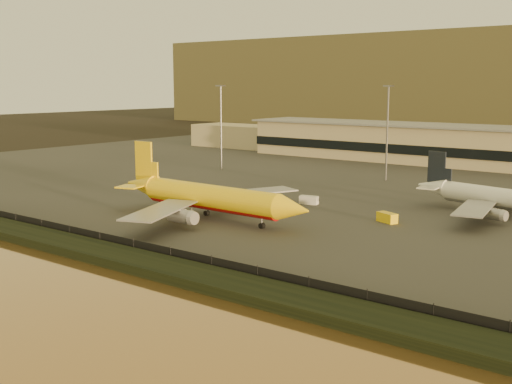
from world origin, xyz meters
TOP-DOWN VIEW (x-y plane):
  - ground at (0.00, 0.00)m, footprint 900.00×900.00m
  - embankment at (0.00, -17.00)m, footprint 320.00×7.00m
  - tarmac at (0.00, 95.00)m, footprint 320.00×220.00m
  - perimeter_fence at (0.00, -13.00)m, footprint 300.00×0.05m
  - terminal_building at (-14.52, 125.55)m, footprint 202.00×25.00m
  - apron_light_masts at (15.00, 75.00)m, footprint 152.20×12.20m
  - dhl_cargo_jet at (-14.12, 13.19)m, footprint 46.57×45.74m
  - white_narrowbody_jet at (30.35, 50.16)m, footprint 40.12×38.53m
  - gse_vehicle_yellow at (14.52, 31.42)m, footprint 4.48×3.28m
  - gse_vehicle_white at (-7.33, 38.06)m, footprint 4.24×2.60m

SIDE VIEW (x-z plane):
  - ground at x=0.00m, z-range 0.00..0.00m
  - tarmac at x=0.00m, z-range 0.00..0.20m
  - embankment at x=0.00m, z-range 0.00..1.40m
  - gse_vehicle_white at x=-7.33m, z-range 0.20..1.98m
  - gse_vehicle_yellow at x=14.52m, z-range 0.20..2.04m
  - perimeter_fence at x=0.00m, z-range 0.20..2.40m
  - white_narrowbody_jet at x=30.35m, z-range -2.14..9.47m
  - dhl_cargo_jet at x=-14.12m, z-range -2.61..11.33m
  - terminal_building at x=-14.52m, z-range -0.05..12.55m
  - apron_light_masts at x=15.00m, z-range 3.00..28.40m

